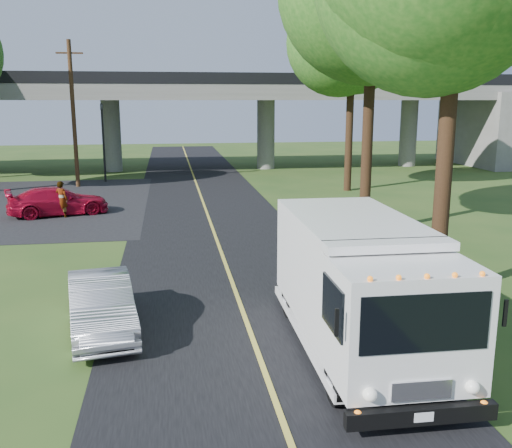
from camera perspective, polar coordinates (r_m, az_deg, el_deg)
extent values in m
plane|color=#2B4A1A|center=(14.44, -0.97, -9.80)|extent=(120.00, 120.00, 0.00)
cube|color=black|center=(23.95, -4.25, -0.80)|extent=(7.00, 90.00, 0.02)
cube|color=gold|center=(23.94, -4.25, -0.75)|extent=(0.12, 90.00, 0.01)
cube|color=slate|center=(45.29, -6.69, 12.97)|extent=(50.00, 9.00, 1.20)
cube|color=black|center=(40.92, -6.47, 14.31)|extent=(50.00, 0.25, 0.80)
cube|color=black|center=(49.71, -6.92, 13.94)|extent=(50.00, 0.25, 0.80)
cube|color=slate|center=(52.65, 22.08, 8.80)|extent=(4.00, 10.00, 6.00)
cylinder|color=slate|center=(45.53, -14.23, 8.52)|extent=(1.40, 1.40, 5.40)
cylinder|color=slate|center=(46.00, 0.99, 8.93)|extent=(1.40, 1.40, 5.40)
cylinder|color=slate|center=(49.47, 14.99, 8.75)|extent=(1.40, 1.40, 5.40)
cylinder|color=black|center=(39.58, -15.01, 7.81)|extent=(0.14, 0.14, 5.20)
imported|color=black|center=(39.48, -15.17, 10.70)|extent=(0.18, 0.22, 1.10)
cylinder|color=#472D19|center=(37.70, -17.79, 10.34)|extent=(0.26, 0.26, 9.00)
cube|color=#472D19|center=(37.79, -18.17, 15.94)|extent=(1.60, 0.10, 0.10)
cylinder|color=#382314|center=(16.13, 18.27, 4.81)|extent=(0.44, 0.44, 7.00)
cylinder|color=#382314|center=(23.70, 11.08, 8.27)|extent=(0.44, 0.44, 7.70)
cylinder|color=#382314|center=(35.03, 9.29, 8.72)|extent=(0.44, 0.44, 6.65)
sphere|color=#1D5717|center=(35.07, 9.58, 16.69)|extent=(5.58, 5.58, 5.58)
sphere|color=#1D5717|center=(34.88, 10.63, 17.17)|extent=(4.96, 4.96, 4.96)
cube|color=white|center=(13.31, 9.17, -4.01)|extent=(2.54, 4.58, 2.32)
cube|color=white|center=(10.49, 14.35, -9.38)|extent=(2.50, 1.89, 2.12)
cube|color=black|center=(9.60, 16.52, -9.44)|extent=(2.17, 0.11, 0.98)
cube|color=black|center=(10.19, 16.21, -17.89)|extent=(2.59, 0.22, 0.29)
cube|color=white|center=(13.41, 9.49, -10.34)|extent=(2.56, 6.03, 0.19)
cylinder|color=black|center=(10.82, 8.22, -15.19)|extent=(0.30, 0.93, 0.93)
cylinder|color=black|center=(11.54, 18.63, -13.88)|extent=(0.30, 0.93, 0.93)
cylinder|color=black|center=(14.68, 3.48, -7.49)|extent=(0.30, 0.93, 0.93)
cylinder|color=black|center=(15.23, 11.34, -6.98)|extent=(0.30, 0.93, 0.93)
imported|color=#A40A24|center=(28.94, -19.19, 2.18)|extent=(5.00, 3.14, 1.35)
imported|color=#9A9CA3|center=(14.19, -15.24, -7.77)|extent=(2.08, 4.25, 1.34)
imported|color=gray|center=(28.20, -18.86, 2.34)|extent=(0.75, 0.65, 1.73)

